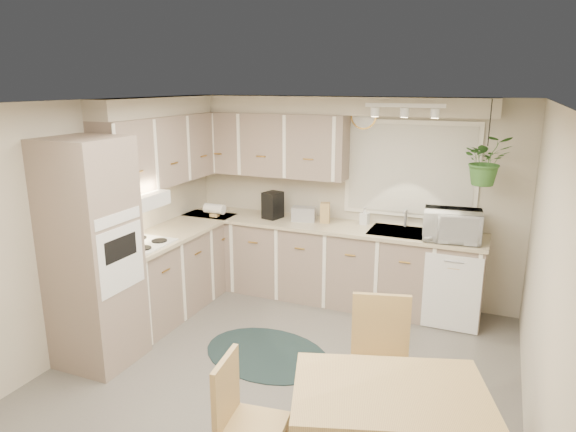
# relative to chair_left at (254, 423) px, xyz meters

# --- Properties ---
(floor) EXTENTS (4.20, 4.20, 0.00)m
(floor) POSITION_rel_chair_left_xyz_m (-0.35, 1.20, -0.44)
(floor) COLOR #615D56
(floor) RESTS_ON ground
(ceiling) EXTENTS (4.20, 4.20, 0.00)m
(ceiling) POSITION_rel_chair_left_xyz_m (-0.35, 1.20, 1.96)
(ceiling) COLOR white
(ceiling) RESTS_ON wall_back
(wall_back) EXTENTS (4.00, 0.04, 2.40)m
(wall_back) POSITION_rel_chair_left_xyz_m (-0.35, 3.30, 0.76)
(wall_back) COLOR #BEB39D
(wall_back) RESTS_ON floor
(wall_front) EXTENTS (4.00, 0.04, 2.40)m
(wall_front) POSITION_rel_chair_left_xyz_m (-0.35, -0.90, 0.76)
(wall_front) COLOR #BEB39D
(wall_front) RESTS_ON floor
(wall_left) EXTENTS (0.04, 4.20, 2.40)m
(wall_left) POSITION_rel_chair_left_xyz_m (-2.35, 1.20, 0.76)
(wall_left) COLOR #BEB39D
(wall_left) RESTS_ON floor
(wall_right) EXTENTS (0.04, 4.20, 2.40)m
(wall_right) POSITION_rel_chair_left_xyz_m (1.65, 1.20, 0.76)
(wall_right) COLOR #BEB39D
(wall_right) RESTS_ON floor
(base_cab_left) EXTENTS (0.60, 1.85, 0.90)m
(base_cab_left) POSITION_rel_chair_left_xyz_m (-2.05, 2.08, 0.01)
(base_cab_left) COLOR gray
(base_cab_left) RESTS_ON floor
(base_cab_back) EXTENTS (3.60, 0.60, 0.90)m
(base_cab_back) POSITION_rel_chair_left_xyz_m (-0.55, 3.00, 0.01)
(base_cab_back) COLOR gray
(base_cab_back) RESTS_ON floor
(counter_left) EXTENTS (0.64, 1.89, 0.04)m
(counter_left) POSITION_rel_chair_left_xyz_m (-2.04, 2.08, 0.48)
(counter_left) COLOR #BEB08A
(counter_left) RESTS_ON base_cab_left
(counter_back) EXTENTS (3.64, 0.64, 0.04)m
(counter_back) POSITION_rel_chair_left_xyz_m (-0.55, 2.99, 0.48)
(counter_back) COLOR #BEB08A
(counter_back) RESTS_ON base_cab_back
(oven_stack) EXTENTS (0.65, 0.65, 2.10)m
(oven_stack) POSITION_rel_chair_left_xyz_m (-2.02, 0.83, 0.61)
(oven_stack) COLOR gray
(oven_stack) RESTS_ON floor
(wall_oven_face) EXTENTS (0.02, 0.56, 0.58)m
(wall_oven_face) POSITION_rel_chair_left_xyz_m (-1.70, 0.83, 0.61)
(wall_oven_face) COLOR white
(wall_oven_face) RESTS_ON oven_stack
(upper_cab_left) EXTENTS (0.35, 2.00, 0.75)m
(upper_cab_left) POSITION_rel_chair_left_xyz_m (-2.17, 2.20, 1.39)
(upper_cab_left) COLOR gray
(upper_cab_left) RESTS_ON wall_left
(upper_cab_back) EXTENTS (2.00, 0.35, 0.75)m
(upper_cab_back) POSITION_rel_chair_left_xyz_m (-1.35, 3.13, 1.39)
(upper_cab_back) COLOR gray
(upper_cab_back) RESTS_ON wall_back
(soffit_left) EXTENTS (0.30, 2.00, 0.20)m
(soffit_left) POSITION_rel_chair_left_xyz_m (-2.20, 2.20, 1.86)
(soffit_left) COLOR #BEB39D
(soffit_left) RESTS_ON wall_left
(soffit_back) EXTENTS (3.60, 0.30, 0.20)m
(soffit_back) POSITION_rel_chair_left_xyz_m (-0.55, 3.15, 1.86)
(soffit_back) COLOR #BEB39D
(soffit_back) RESTS_ON wall_back
(cooktop) EXTENTS (0.52, 0.58, 0.02)m
(cooktop) POSITION_rel_chair_left_xyz_m (-2.03, 1.50, 0.51)
(cooktop) COLOR white
(cooktop) RESTS_ON counter_left
(range_hood) EXTENTS (0.40, 0.60, 0.14)m
(range_hood) POSITION_rel_chair_left_xyz_m (-2.05, 1.50, 0.96)
(range_hood) COLOR white
(range_hood) RESTS_ON upper_cab_left
(window_blinds) EXTENTS (1.40, 0.02, 1.00)m
(window_blinds) POSITION_rel_chair_left_xyz_m (0.35, 3.27, 1.16)
(window_blinds) COLOR white
(window_blinds) RESTS_ON wall_back
(window_frame) EXTENTS (1.50, 0.02, 1.10)m
(window_frame) POSITION_rel_chair_left_xyz_m (0.35, 3.28, 1.16)
(window_frame) COLOR white
(window_frame) RESTS_ON wall_back
(sink) EXTENTS (0.70, 0.48, 0.10)m
(sink) POSITION_rel_chair_left_xyz_m (0.35, 3.00, 0.46)
(sink) COLOR #B1B4BA
(sink) RESTS_ON counter_back
(dishwasher_front) EXTENTS (0.58, 0.02, 0.83)m
(dishwasher_front) POSITION_rel_chair_left_xyz_m (0.95, 2.69, -0.01)
(dishwasher_front) COLOR white
(dishwasher_front) RESTS_ON base_cab_back
(track_light_bar) EXTENTS (0.80, 0.04, 0.04)m
(track_light_bar) POSITION_rel_chair_left_xyz_m (0.35, 2.75, 1.89)
(track_light_bar) COLOR white
(track_light_bar) RESTS_ON ceiling
(wall_clock) EXTENTS (0.30, 0.03, 0.30)m
(wall_clock) POSITION_rel_chair_left_xyz_m (-0.20, 3.27, 1.74)
(wall_clock) COLOR gold
(wall_clock) RESTS_ON wall_back
(chair_left) EXTENTS (0.46, 0.46, 0.87)m
(chair_left) POSITION_rel_chair_left_xyz_m (0.00, 0.00, 0.00)
(chair_left) COLOR tan
(chair_left) RESTS_ON floor
(chair_back) EXTENTS (0.57, 0.57, 0.99)m
(chair_back) POSITION_rel_chair_left_xyz_m (0.62, 0.87, 0.06)
(chair_back) COLOR tan
(chair_back) RESTS_ON floor
(braided_rug) EXTENTS (1.46, 1.22, 0.01)m
(braided_rug) POSITION_rel_chair_left_xyz_m (-0.62, 1.51, -0.43)
(braided_rug) COLOR black
(braided_rug) RESTS_ON floor
(microwave) EXTENTS (0.61, 0.38, 0.40)m
(microwave) POSITION_rel_chair_left_xyz_m (0.89, 2.90, 0.70)
(microwave) COLOR white
(microwave) RESTS_ON counter_back
(soap_bottle) EXTENTS (0.13, 0.22, 0.10)m
(soap_bottle) POSITION_rel_chair_left_xyz_m (-0.11, 3.15, 0.55)
(soap_bottle) COLOR white
(soap_bottle) RESTS_ON counter_back
(hanging_plant) EXTENTS (0.58, 0.62, 0.39)m
(hanging_plant) POSITION_rel_chair_left_xyz_m (1.16, 2.90, 1.31)
(hanging_plant) COLOR #356829
(hanging_plant) RESTS_ON ceiling
(coffee_maker) EXTENTS (0.23, 0.26, 0.32)m
(coffee_maker) POSITION_rel_chair_left_xyz_m (-1.23, 3.00, 0.67)
(coffee_maker) COLOR black
(coffee_maker) RESTS_ON counter_back
(toaster) EXTENTS (0.31, 0.21, 0.17)m
(toaster) POSITION_rel_chair_left_xyz_m (-0.83, 3.02, 0.59)
(toaster) COLOR #B1B4BA
(toaster) RESTS_ON counter_back
(knife_block) EXTENTS (0.13, 0.13, 0.24)m
(knife_block) POSITION_rel_chair_left_xyz_m (-0.57, 3.05, 0.62)
(knife_block) COLOR tan
(knife_block) RESTS_ON counter_back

